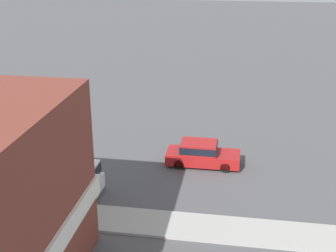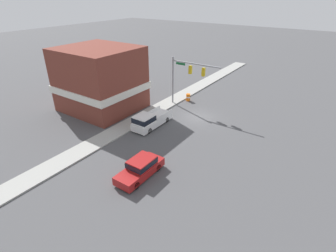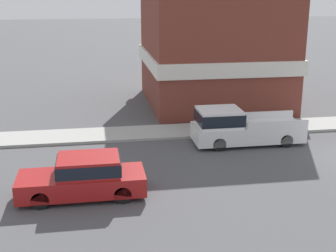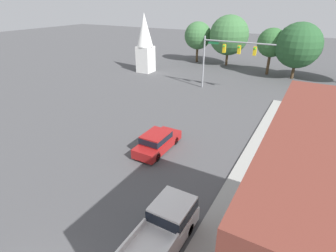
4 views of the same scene
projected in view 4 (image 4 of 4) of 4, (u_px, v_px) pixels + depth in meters
name	position (u px, v px, depth m)	size (l,w,h in m)	color
far_signal_assembly	(227.00, 52.00, 33.09)	(8.91, 0.49, 6.88)	gray
car_lead	(157.00, 141.00, 20.99)	(1.86, 4.77, 1.60)	black
pickup_truck_parked	(163.00, 230.00, 12.78)	(1.96, 5.53, 1.87)	black
church_steeple	(145.00, 42.00, 42.52)	(2.64, 2.64, 9.31)	white
backdrop_tree_left_far	(198.00, 36.00, 49.75)	(5.08, 5.08, 7.47)	#4C3823
backdrop_tree_left_mid	(229.00, 35.00, 46.78)	(6.93, 6.93, 8.81)	#4C3823
backdrop_tree_center	(272.00, 43.00, 40.91)	(4.45, 4.45, 7.25)	#4C3823
backdrop_tree_right_mid	(298.00, 45.00, 38.61)	(6.60, 6.60, 8.29)	#4C3823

